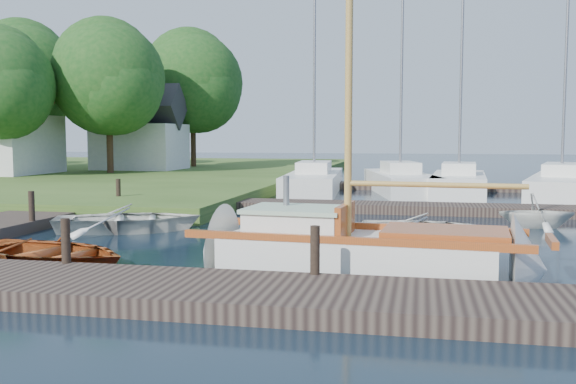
% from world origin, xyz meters
% --- Properties ---
extents(ground, '(160.00, 160.00, 0.00)m').
position_xyz_m(ground, '(0.00, 0.00, 0.00)').
color(ground, black).
rests_on(ground, ground).
extents(near_dock, '(18.00, 2.20, 0.30)m').
position_xyz_m(near_dock, '(0.00, -6.00, 0.15)').
color(near_dock, black).
rests_on(near_dock, ground).
extents(left_dock, '(2.20, 18.00, 0.30)m').
position_xyz_m(left_dock, '(-8.00, 2.00, 0.15)').
color(left_dock, black).
rests_on(left_dock, ground).
extents(far_dock, '(14.00, 1.60, 0.30)m').
position_xyz_m(far_dock, '(2.00, 6.50, 0.15)').
color(far_dock, black).
rests_on(far_dock, ground).
extents(pontoon, '(30.00, 1.60, 0.30)m').
position_xyz_m(pontoon, '(10.00, 16.00, 0.15)').
color(pontoon, black).
rests_on(pontoon, ground).
extents(mooring_post_1, '(0.16, 0.16, 0.80)m').
position_xyz_m(mooring_post_1, '(-3.00, -5.00, 0.70)').
color(mooring_post_1, black).
rests_on(mooring_post_1, near_dock).
extents(mooring_post_2, '(0.16, 0.16, 0.80)m').
position_xyz_m(mooring_post_2, '(1.50, -5.00, 0.70)').
color(mooring_post_2, black).
rests_on(mooring_post_2, near_dock).
extents(mooring_post_4, '(0.16, 0.16, 0.80)m').
position_xyz_m(mooring_post_4, '(-7.00, 0.00, 0.70)').
color(mooring_post_4, black).
rests_on(mooring_post_4, left_dock).
extents(mooring_post_5, '(0.16, 0.16, 0.80)m').
position_xyz_m(mooring_post_5, '(-7.00, 5.00, 0.70)').
color(mooring_post_5, black).
rests_on(mooring_post_5, left_dock).
extents(sailboat, '(7.28, 2.52, 9.83)m').
position_xyz_m(sailboat, '(2.20, -3.28, 0.34)').
color(sailboat, silver).
rests_on(sailboat, ground).
extents(dinghy, '(4.16, 3.40, 0.75)m').
position_xyz_m(dinghy, '(-4.00, -4.03, 0.38)').
color(dinghy, brown).
rests_on(dinghy, ground).
extents(tender_a, '(4.62, 4.01, 0.80)m').
position_xyz_m(tender_a, '(-4.55, 0.66, 0.40)').
color(tender_a, silver).
rests_on(tender_a, ground).
extents(tender_c, '(3.37, 2.46, 0.68)m').
position_xyz_m(tender_c, '(3.29, 1.27, 0.34)').
color(tender_c, silver).
rests_on(tender_c, ground).
extents(tender_d, '(2.21, 1.96, 1.08)m').
position_xyz_m(tender_d, '(6.35, 3.55, 0.54)').
color(tender_d, silver).
rests_on(tender_d, ground).
extents(marina_boat_0, '(2.90, 9.06, 9.87)m').
position_xyz_m(marina_boat_0, '(-1.64, 13.63, 0.56)').
color(marina_boat_0, silver).
rests_on(marina_boat_0, ground).
extents(marina_boat_1, '(3.85, 8.03, 11.25)m').
position_xyz_m(marina_boat_1, '(2.22, 14.16, 0.57)').
color(marina_boat_1, silver).
rests_on(marina_boat_1, ground).
extents(marina_boat_2, '(2.68, 7.20, 12.24)m').
position_xyz_m(marina_boat_2, '(4.78, 13.75, 0.59)').
color(marina_boat_2, silver).
rests_on(marina_boat_2, ground).
extents(marina_boat_3, '(4.46, 9.74, 12.72)m').
position_xyz_m(marina_boat_3, '(9.04, 13.90, 0.58)').
color(marina_boat_3, silver).
rests_on(marina_boat_3, ground).
extents(house_c, '(5.25, 4.00, 5.28)m').
position_xyz_m(house_c, '(-14.00, 22.00, 2.58)').
color(house_c, silver).
rests_on(house_c, shore).
extents(tree_3, '(6.41, 6.38, 8.74)m').
position_xyz_m(tree_3, '(-14.00, 18.05, 5.81)').
color(tree_3, '#332114').
rests_on(tree_3, shore).
extents(tree_4, '(7.01, 7.01, 9.66)m').
position_xyz_m(tree_4, '(-22.00, 22.05, 6.37)').
color(tree_4, '#332114').
rests_on(tree_4, shore).
extents(tree_7, '(6.83, 6.83, 9.38)m').
position_xyz_m(tree_7, '(-12.00, 26.05, 6.20)').
color(tree_7, '#332114').
rests_on(tree_7, shore).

